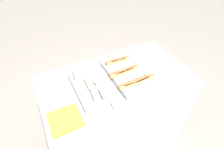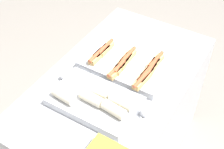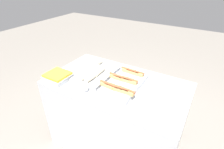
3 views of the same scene
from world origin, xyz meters
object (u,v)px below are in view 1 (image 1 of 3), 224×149
tray_wraps (93,85)px  serving_spoon_far (87,67)px  tray_side_front (66,122)px  tray_hotdogs (126,73)px  serving_spoon_near (113,106)px

tray_wraps → serving_spoon_far: (0.06, 0.29, -0.02)m
tray_wraps → tray_side_front: size_ratio=2.01×
tray_hotdogs → serving_spoon_near: (-0.28, -0.27, -0.02)m
tray_wraps → serving_spoon_near: bearing=-77.7°
tray_hotdogs → tray_side_front: 0.70m
tray_hotdogs → serving_spoon_near: size_ratio=2.63×
tray_wraps → serving_spoon_far: bearing=78.6°
tray_hotdogs → serving_spoon_far: 0.40m
tray_wraps → tray_hotdogs: bearing=-0.2°
serving_spoon_far → tray_hotdogs: bearing=-45.2°
serving_spoon_near → serving_spoon_far: same height
serving_spoon_near → serving_spoon_far: size_ratio=1.02×
tray_wraps → tray_side_front: 0.40m
tray_side_front → serving_spoon_far: bearing=55.7°
tray_side_front → tray_wraps: bearing=39.3°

